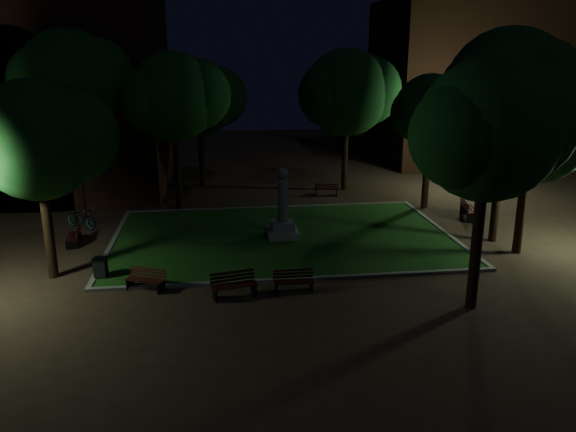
# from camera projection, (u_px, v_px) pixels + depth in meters

# --- Properties ---
(ground) EXTENTS (80.00, 80.00, 0.00)m
(ground) POSITION_uv_depth(u_px,v_px,m) (289.00, 252.00, 23.80)
(ground) COLOR #3E2B1E
(lawn) EXTENTS (15.00, 10.00, 0.08)m
(lawn) POSITION_uv_depth(u_px,v_px,m) (283.00, 237.00, 25.69)
(lawn) COLOR #1F4F16
(lawn) RESTS_ON ground
(lawn_kerb) EXTENTS (15.40, 10.40, 0.12)m
(lawn_kerb) POSITION_uv_depth(u_px,v_px,m) (283.00, 237.00, 25.69)
(lawn_kerb) COLOR slate
(lawn_kerb) RESTS_ON ground
(monument) EXTENTS (1.40, 1.40, 3.20)m
(monument) POSITION_uv_depth(u_px,v_px,m) (283.00, 218.00, 25.44)
(monument) COLOR gray
(monument) RESTS_ON lawn
(building_far) EXTENTS (16.00, 10.00, 12.00)m
(building_far) POSITION_uv_depth(u_px,v_px,m) (485.00, 82.00, 43.44)
(building_far) COLOR #4A2615
(building_far) RESTS_ON ground
(tree_west) EXTENTS (5.30, 4.33, 7.36)m
(tree_west) POSITION_uv_depth(u_px,v_px,m) (40.00, 140.00, 19.76)
(tree_west) COLOR black
(tree_west) RESTS_ON ground
(tree_north_wl) EXTENTS (5.63, 4.60, 8.30)m
(tree_north_wl) POSITION_uv_depth(u_px,v_px,m) (175.00, 97.00, 28.66)
(tree_north_wl) COLOR black
(tree_north_wl) RESTS_ON ground
(tree_north_er) EXTENTS (6.32, 5.16, 8.49)m
(tree_north_er) POSITION_uv_depth(u_px,v_px,m) (349.00, 93.00, 33.26)
(tree_north_er) COLOR black
(tree_north_er) RESTS_ON ground
(tree_ne) EXTENTS (4.73, 3.86, 7.18)m
(tree_ne) POSITION_uv_depth(u_px,v_px,m) (432.00, 111.00, 29.37)
(tree_ne) COLOR black
(tree_ne) RESTS_ON ground
(tree_east) EXTENTS (6.48, 5.29, 9.25)m
(tree_east) POSITION_uv_depth(u_px,v_px,m) (511.00, 91.00, 23.47)
(tree_east) COLOR black
(tree_east) RESTS_ON ground
(tree_se) EXTENTS (5.42, 4.43, 8.08)m
(tree_se) POSITION_uv_depth(u_px,v_px,m) (491.00, 131.00, 17.08)
(tree_se) COLOR black
(tree_se) RESTS_ON ground
(tree_nw) EXTENTS (6.22, 5.08, 9.39)m
(tree_nw) POSITION_uv_depth(u_px,v_px,m) (72.00, 80.00, 28.25)
(tree_nw) COLOR black
(tree_nw) RESTS_ON ground
(tree_far_north) EXTENTS (5.64, 4.61, 7.77)m
(tree_far_north) POSITION_uv_depth(u_px,v_px,m) (201.00, 99.00, 34.42)
(tree_far_north) COLOR black
(tree_far_north) RESTS_ON ground
(tree_extra) EXTENTS (6.18, 5.04, 8.04)m
(tree_extra) POSITION_uv_depth(u_px,v_px,m) (535.00, 122.00, 22.27)
(tree_extra) COLOR black
(tree_extra) RESTS_ON ground
(lamppost_nw) EXTENTS (1.18, 0.28, 4.53)m
(lamppost_nw) POSITION_uv_depth(u_px,v_px,m) (46.00, 145.00, 31.59)
(lamppost_nw) COLOR black
(lamppost_nw) RESTS_ON ground
(lamppost_ne) EXTENTS (1.18, 0.28, 4.70)m
(lamppost_ne) POSITION_uv_depth(u_px,v_px,m) (465.00, 138.00, 33.43)
(lamppost_ne) COLOR black
(lamppost_ne) RESTS_ON ground
(bench_near_left) EXTENTS (1.66, 0.89, 0.87)m
(bench_near_left) POSITION_uv_depth(u_px,v_px,m) (234.00, 285.00, 19.38)
(bench_near_left) COLOR black
(bench_near_left) RESTS_ON ground
(bench_near_right) EXTENTS (1.43, 0.51, 0.78)m
(bench_near_right) POSITION_uv_depth(u_px,v_px,m) (294.00, 282.00, 19.80)
(bench_near_right) COLOR black
(bench_near_right) RESTS_ON ground
(bench_west_near) EXTENTS (1.48, 1.02, 0.77)m
(bench_west_near) POSITION_uv_depth(u_px,v_px,m) (146.00, 280.00, 19.96)
(bench_west_near) COLOR black
(bench_west_near) RESTS_ON ground
(bench_left_side) EXTENTS (0.64, 1.49, 0.80)m
(bench_left_side) POSITION_uv_depth(u_px,v_px,m) (74.00, 237.00, 24.68)
(bench_left_side) COLOR black
(bench_left_side) RESTS_ON ground
(bench_right_side) EXTENTS (1.01, 1.92, 1.00)m
(bench_right_side) POSITION_uv_depth(u_px,v_px,m) (468.00, 210.00, 28.57)
(bench_right_side) COLOR black
(bench_right_side) RESTS_ON ground
(bench_far_side) EXTENTS (1.46, 0.81, 0.76)m
(bench_far_side) POSITION_uv_depth(u_px,v_px,m) (326.00, 190.00, 33.27)
(bench_far_side) COLOR black
(bench_far_side) RESTS_ON ground
(trash_bin) EXTENTS (0.54, 0.54, 0.84)m
(trash_bin) POSITION_uv_depth(u_px,v_px,m) (101.00, 268.00, 20.90)
(trash_bin) COLOR black
(trash_bin) RESTS_ON ground
(bicycle) EXTENTS (1.93, 1.65, 1.00)m
(bicycle) POSITION_uv_depth(u_px,v_px,m) (81.00, 218.00, 27.07)
(bicycle) COLOR black
(bicycle) RESTS_ON ground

